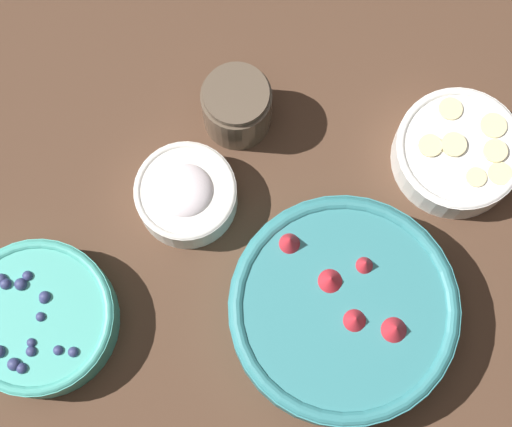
# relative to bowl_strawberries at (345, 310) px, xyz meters

# --- Properties ---
(ground_plane) EXTENTS (4.00, 4.00, 0.00)m
(ground_plane) POSITION_rel_bowl_strawberries_xyz_m (0.09, -0.03, -0.04)
(ground_plane) COLOR #4C3323
(bowl_strawberries) EXTENTS (0.26, 0.26, 0.09)m
(bowl_strawberries) POSITION_rel_bowl_strawberries_xyz_m (0.00, 0.00, 0.00)
(bowl_strawberries) COLOR teal
(bowl_strawberries) RESTS_ON ground_plane
(bowl_blueberries) EXTENTS (0.18, 0.18, 0.06)m
(bowl_blueberries) POSITION_rel_bowl_strawberries_xyz_m (0.35, 0.02, -0.01)
(bowl_blueberries) COLOR #47AD9E
(bowl_blueberries) RESTS_ON ground_plane
(bowl_bananas) EXTENTS (0.16, 0.16, 0.05)m
(bowl_bananas) POSITION_rel_bowl_strawberries_xyz_m (-0.14, -0.20, -0.01)
(bowl_bananas) COLOR white
(bowl_bananas) RESTS_ON ground_plane
(bowl_cream) EXTENTS (0.12, 0.12, 0.06)m
(bowl_cream) POSITION_rel_bowl_strawberries_xyz_m (0.19, -0.13, -0.01)
(bowl_cream) COLOR silver
(bowl_cream) RESTS_ON ground_plane
(jar_chocolate) EXTENTS (0.09, 0.09, 0.09)m
(jar_chocolate) POSITION_rel_bowl_strawberries_xyz_m (0.13, -0.24, -0.00)
(jar_chocolate) COLOR brown
(jar_chocolate) RESTS_ON ground_plane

